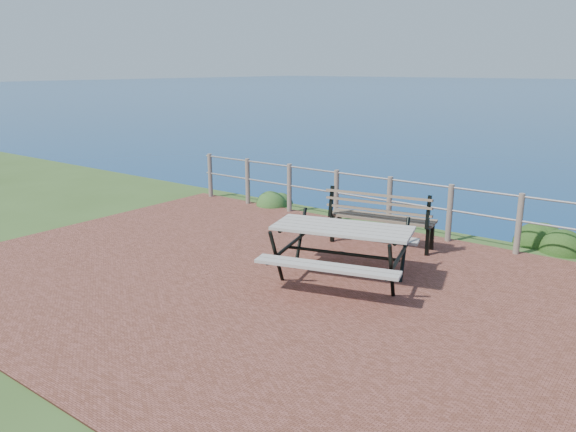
{
  "coord_description": "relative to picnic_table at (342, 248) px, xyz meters",
  "views": [
    {
      "loc": [
        4.56,
        -5.77,
        2.95
      ],
      "look_at": [
        -0.43,
        0.82,
        0.75
      ],
      "focal_mm": 35.0,
      "sensor_mm": 36.0,
      "label": 1
    }
  ],
  "objects": [
    {
      "name": "picnic_table",
      "position": [
        0.0,
        0.0,
        0.0
      ],
      "size": [
        2.04,
        1.59,
        0.8
      ],
      "rotation": [
        0.0,
        0.0,
        0.28
      ],
      "color": "gray",
      "rests_on": "ground"
    },
    {
      "name": "shrub_lip_west",
      "position": [
        -3.69,
        3.11,
        -0.51
      ],
      "size": [
        0.76,
        0.76,
        0.5
      ],
      "primitive_type": "ellipsoid",
      "color": "#264C1C",
      "rests_on": "ground"
    },
    {
      "name": "park_bench",
      "position": [
        -0.33,
        1.8,
        0.15
      ],
      "size": [
        1.82,
        0.75,
        1.0
      ],
      "rotation": [
        0.0,
        0.0,
        0.18
      ],
      "color": "brown",
      "rests_on": "ground"
    },
    {
      "name": "ground",
      "position": [
        -0.67,
        -0.62,
        -0.51
      ],
      "size": [
        10.0,
        7.0,
        0.12
      ],
      "primitive_type": "cube",
      "color": "brown",
      "rests_on": "ground"
    },
    {
      "name": "shrub_lip_east",
      "position": [
        1.95,
        3.52,
        -0.51
      ],
      "size": [
        0.83,
        0.83,
        0.59
      ],
      "primitive_type": "ellipsoid",
      "color": "#1C3B12",
      "rests_on": "ground"
    },
    {
      "name": "safety_railing",
      "position": [
        -0.67,
        2.73,
        0.06
      ],
      "size": [
        9.4,
        0.1,
        1.0
      ],
      "color": "#6B5B4C",
      "rests_on": "ground"
    }
  ]
}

